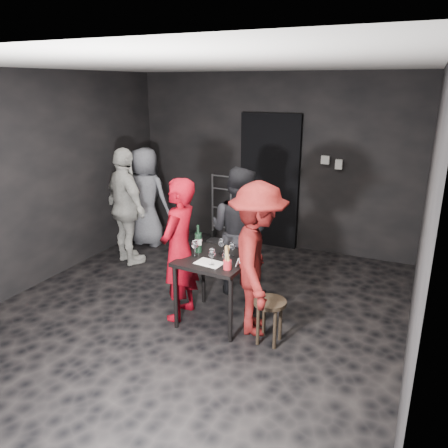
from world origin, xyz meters
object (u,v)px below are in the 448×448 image
at_px(man_maroon, 257,254).
at_px(bystander_cream, 126,200).
at_px(bystander_grey, 146,195).
at_px(tasting_table, 216,266).
at_px(hand_truck, 221,229).
at_px(stool, 270,310).
at_px(woman_black, 238,227).
at_px(wine_bottle, 198,242).
at_px(server_red, 179,246).
at_px(breadstick_cup, 227,258).

bearing_deg(man_maroon, bystander_cream, 46.19).
bearing_deg(bystander_grey, tasting_table, 139.51).
bearing_deg(hand_truck, stool, -52.46).
relative_size(stool, bystander_cream, 0.25).
distance_m(tasting_table, woman_black, 0.80).
relative_size(stool, bystander_grey, 0.28).
relative_size(man_maroon, wine_bottle, 5.57).
bearing_deg(server_red, bystander_grey, -139.88).
relative_size(bystander_grey, breadstick_cup, 6.33).
bearing_deg(stool, man_maroon, 140.45).
distance_m(tasting_table, wine_bottle, 0.34).
relative_size(woman_black, bystander_grey, 1.02).
bearing_deg(stool, woman_black, 128.46).
distance_m(woman_black, wine_bottle, 0.73).
bearing_deg(man_maroon, woman_black, 13.20).
relative_size(hand_truck, tasting_table, 1.49).
bearing_deg(server_red, tasting_table, 96.67).
bearing_deg(tasting_table, server_red, -170.54).
bearing_deg(hand_truck, woman_black, -55.01).
xyz_separation_m(server_red, breadstick_cup, (0.64, -0.15, 0.02)).
xyz_separation_m(hand_truck, woman_black, (0.99, -1.59, 0.64)).
bearing_deg(woman_black, tasting_table, 103.38).
relative_size(hand_truck, man_maroon, 0.64).
xyz_separation_m(woman_black, breadstick_cup, (0.30, -0.99, 0.02)).
bearing_deg(woman_black, bystander_grey, -16.67).
distance_m(hand_truck, server_red, 2.60).
xyz_separation_m(woman_black, wine_bottle, (-0.18, -0.70, 0.02)).
distance_m(tasting_table, bystander_cream, 2.14).
relative_size(woman_black, man_maroon, 0.98).
xyz_separation_m(server_red, bystander_cream, (-1.48, 1.03, 0.10)).
distance_m(bystander_cream, wine_bottle, 1.87).
bearing_deg(bystander_grey, stool, 144.84).
height_order(hand_truck, woman_black, woman_black).
bearing_deg(server_red, breadstick_cup, 74.45).
xyz_separation_m(bystander_cream, bystander_grey, (-0.19, 0.76, -0.11)).
bearing_deg(tasting_table, man_maroon, 1.30).
bearing_deg(bystander_grey, man_maroon, 145.30).
height_order(woman_black, man_maroon, man_maroon).
relative_size(hand_truck, breadstick_cup, 4.23).
relative_size(bystander_grey, wine_bottle, 5.33).
xyz_separation_m(stool, man_maroon, (-0.21, 0.17, 0.50)).
height_order(man_maroon, wine_bottle, man_maroon).
height_order(hand_truck, bystander_grey, bystander_grey).
distance_m(tasting_table, server_red, 0.46).
bearing_deg(breadstick_cup, tasting_table, 137.88).
relative_size(hand_truck, server_red, 0.66).
distance_m(tasting_table, man_maroon, 0.52).
distance_m(man_maroon, bystander_cream, 2.54).
relative_size(man_maroon, breadstick_cup, 6.62).
xyz_separation_m(man_maroon, bystander_cream, (-2.36, 0.95, 0.08)).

